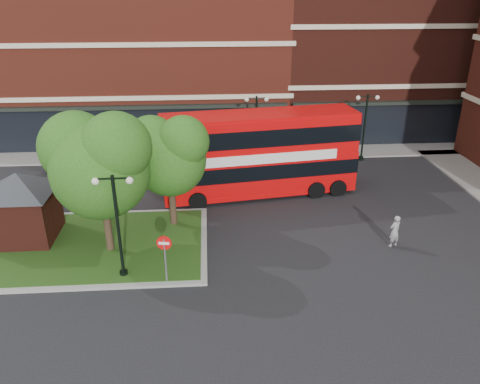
{
  "coord_description": "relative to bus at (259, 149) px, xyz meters",
  "views": [
    {
      "loc": [
        -1.46,
        -18.04,
        12.29
      ],
      "look_at": [
        0.14,
        4.81,
        2.0
      ],
      "focal_mm": 35.0,
      "sensor_mm": 36.0,
      "label": 1
    }
  ],
  "objects": [
    {
      "name": "car_silver",
      "position": [
        -4.62,
        6.29,
        -2.33
      ],
      "size": [
        4.03,
        1.8,
        1.35
      ],
      "primitive_type": "imported",
      "rotation": [
        0.0,
        0.0,
        1.63
      ],
      "color": "#ACAFB4",
      "rests_on": "ground"
    },
    {
      "name": "car_white",
      "position": [
        5.88,
        6.62,
        -2.27
      ],
      "size": [
        4.47,
        1.68,
        1.46
      ],
      "primitive_type": "imported",
      "rotation": [
        0.0,
        0.0,
        1.6
      ],
      "color": "white",
      "rests_on": "ground"
    },
    {
      "name": "woman",
      "position": [
        6.14,
        -6.96,
        -2.14
      ],
      "size": [
        0.73,
        0.61,
        1.72
      ],
      "primitive_type": "imported",
      "rotation": [
        0.0,
        0.0,
        3.52
      ],
      "color": "gray",
      "rests_on": "ground"
    },
    {
      "name": "tree_island_east",
      "position": [
        -5.19,
        -3.9,
        1.24
      ],
      "size": [
        4.46,
        3.9,
        6.29
      ],
      "color": "#2D2116",
      "rests_on": "ground"
    },
    {
      "name": "traffic_island",
      "position": [
        -9.62,
        -5.96,
        -2.93
      ],
      "size": [
        12.6,
        7.6,
        0.15
      ],
      "color": "gray",
      "rests_on": "ground"
    },
    {
      "name": "pavement_far",
      "position": [
        -1.62,
        7.54,
        -2.94
      ],
      "size": [
        44.0,
        3.0,
        0.12
      ],
      "primitive_type": "cube",
      "color": "slate",
      "rests_on": "ground"
    },
    {
      "name": "lamp_far_left",
      "position": [
        0.38,
        5.54,
        -0.17
      ],
      "size": [
        1.72,
        0.36,
        5.0
      ],
      "color": "black",
      "rests_on": "ground"
    },
    {
      "name": "ground",
      "position": [
        -1.62,
        -8.96,
        -3.0
      ],
      "size": [
        120.0,
        120.0,
        0.0
      ],
      "primitive_type": "plane",
      "color": "black",
      "rests_on": "ground"
    },
    {
      "name": "terrace_far_left",
      "position": [
        -9.62,
        15.04,
        4.0
      ],
      "size": [
        26.0,
        12.0,
        14.0
      ],
      "primitive_type": "cube",
      "color": "maroon",
      "rests_on": "ground"
    },
    {
      "name": "no_entry_sign",
      "position": [
        -5.12,
        -9.41,
        -1.29
      ],
      "size": [
        0.66,
        0.14,
        2.4
      ],
      "rotation": [
        0.0,
        0.0,
        -0.13
      ],
      "color": "slate",
      "rests_on": "ground"
    },
    {
      "name": "tree_island_west",
      "position": [
        -8.21,
        -6.39,
        1.8
      ],
      "size": [
        5.4,
        4.71,
        7.21
      ],
      "color": "#2D2116",
      "rests_on": "ground"
    },
    {
      "name": "lamp_island",
      "position": [
        -7.12,
        -8.76,
        -0.17
      ],
      "size": [
        1.72,
        0.36,
        5.0
      ],
      "color": "black",
      "rests_on": "ground"
    },
    {
      "name": "lamp_far_right",
      "position": [
        8.38,
        5.54,
        -0.17
      ],
      "size": [
        1.72,
        0.36,
        5.0
      ],
      "color": "black",
      "rests_on": "ground"
    },
    {
      "name": "terrace_far_right",
      "position": [
        12.38,
        15.04,
        5.0
      ],
      "size": [
        18.0,
        12.0,
        16.0
      ],
      "primitive_type": "cube",
      "color": "#471911",
      "rests_on": "ground"
    },
    {
      "name": "bus",
      "position": [
        0.0,
        0.0,
        0.0
      ],
      "size": [
        12.23,
        4.43,
        4.57
      ],
      "rotation": [
        0.0,
        0.0,
        0.15
      ],
      "color": "red",
      "rests_on": "ground"
    },
    {
      "name": "kiosk",
      "position": [
        -12.62,
        -4.96,
        -0.68
      ],
      "size": [
        6.51,
        6.51,
        3.6
      ],
      "color": "#471911",
      "rests_on": "traffic_island"
    }
  ]
}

